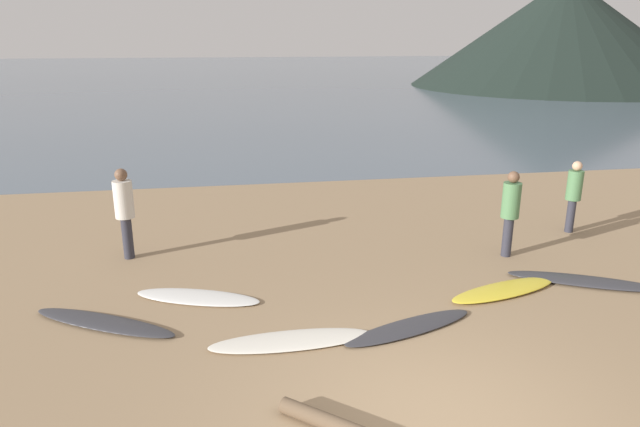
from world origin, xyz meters
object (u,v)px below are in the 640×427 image
Objects in this scene: surfboard_1 at (198,297)px; person_2 at (574,191)px; surfboard_4 at (504,290)px; surfboard_3 at (409,327)px; person_0 at (124,206)px; surfboard_2 at (291,341)px; person_1 at (511,207)px; surfboard_5 at (585,281)px; surfboard_0 at (104,322)px; driftwood_log at (342,427)px.

surfboard_1 is 1.33× the size of person_2.
surfboard_4 is 4.07m from person_2.
surfboard_3 is 6.19m from person_2.
person_0 is 1.12× the size of person_2.
person_1 reaches higher than surfboard_2.
surfboard_2 is at bearing -30.56° from surfboard_1.
person_0 is at bearing -171.35° from surfboard_5.
person_1 is at bearing 143.23° from surfboard_5.
surfboard_2 is 1.05× the size of surfboard_3.
person_0 is at bearing 141.40° from surfboard_4.
surfboard_1 is at bearing -21.25° from person_1.
surfboard_3 is (1.78, 0.09, -0.00)m from surfboard_2.
surfboard_5 reaches higher than surfboard_2.
surfboard_4 is 7.15m from person_0.
person_0 is (-0.02, 2.78, 1.02)m from surfboard_0.
surfboard_1 is at bearing -85.97° from person_0.
person_1 is (5.98, 0.98, 0.98)m from surfboard_1.
surfboard_3 is 5.93m from person_0.
surfboard_2 is 5.41m from person_1.
surfboard_5 is 8.58m from person_0.
surfboard_3 is at bearing 1.82° from surfboard_2.
surfboard_0 is 1.55× the size of person_2.
surfboard_5 is at bearing 156.17° from person_2.
surfboard_2 is 0.91× the size of surfboard_5.
driftwood_log is at bearing 16.96° from person_1.
surfboard_0 reaches higher than surfboard_2.
driftwood_log reaches higher than surfboard_1.
driftwood_log is (-6.37, -5.81, -0.85)m from person_2.
surfboard_3 is 3.73m from surfboard_5.
surfboard_4 reaches higher than surfboard_1.
surfboard_2 is 5.48m from surfboard_5.
person_0 reaches higher than surfboard_1.
person_1 reaches higher than surfboard_0.
person_1 is at bearing 46.30° from surfboard_4.
surfboard_1 is at bearing 157.17° from surfboard_4.
person_0 is at bearing 143.58° from surfboard_1.
surfboard_2 is at bearing -83.26° from person_0.
driftwood_log is (-3.47, -3.10, 0.05)m from surfboard_4.
surfboard_5 reaches higher than surfboard_1.
surfboard_0 is 2.91m from surfboard_2.
driftwood_log reaches higher than surfboard_0.
person_1 reaches higher than surfboard_4.
person_0 is at bearing 121.98° from surfboard_3.
surfboard_1 is 2.16m from surfboard_2.
person_1 reaches higher than surfboard_3.
surfboard_1 is at bearing 107.74° from person_2.
driftwood_log is at bearing -82.52° from surfboard_2.
surfboard_4 reaches higher than surfboard_3.
surfboard_1 is 0.99× the size of surfboard_4.
surfboard_1 is 3.52m from surfboard_3.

